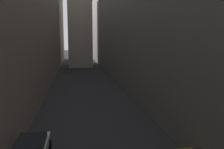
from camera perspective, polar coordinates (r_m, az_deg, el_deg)
ground_plane at (r=38.22m, az=-6.43°, el=-2.82°), size 264.00×264.00×0.00m
building_block_right at (r=41.87m, az=9.64°, el=14.98°), size 12.02×108.00×24.55m
parked_car_left_far at (r=16.02m, az=-18.86°, el=-16.68°), size 2.03×4.50×1.42m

